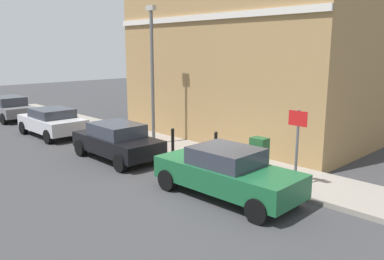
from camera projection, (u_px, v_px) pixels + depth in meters
name	position (u px, v px, depth m)	size (l,w,h in m)	color
ground	(212.00, 184.00, 12.13)	(80.00, 80.00, 0.00)	#38383A
sidewalk	(146.00, 140.00, 17.71)	(2.35, 30.00, 0.15)	gray
corner_building	(252.00, 34.00, 18.04)	(6.65, 11.04, 9.70)	#9E7A4C
car_green	(226.00, 172.00, 10.94)	(1.91, 4.37, 1.45)	#195933
car_black	(117.00, 141.00, 14.75)	(1.87, 3.98, 1.40)	black
car_silver	(52.00, 121.00, 18.75)	(1.93, 3.91, 1.35)	#B7B7BC
car_grey	(8.00, 107.00, 23.19)	(1.86, 4.19, 1.39)	slate
utility_cabinet	(259.00, 156.00, 12.83)	(0.46, 0.61, 1.15)	#1E4C28
bollard_near_cabinet	(216.00, 144.00, 14.31)	(0.14, 0.14, 1.04)	black
bollard_far_kerb	(173.00, 140.00, 14.90)	(0.14, 0.14, 1.04)	black
street_sign	(297.00, 137.00, 11.23)	(0.08, 0.60, 2.30)	#59595B
lamppost	(152.00, 70.00, 16.09)	(0.20, 0.44, 5.72)	#59595B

